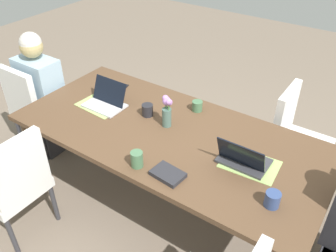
{
  "coord_description": "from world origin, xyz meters",
  "views": [
    {
      "loc": [
        -1.19,
        1.74,
        2.26
      ],
      "look_at": [
        0.0,
        0.0,
        0.78
      ],
      "focal_mm": 37.92,
      "sensor_mm": 36.0,
      "label": 1
    }
  ],
  "objects": [
    {
      "name": "coffee_mug_centre_right",
      "position": [
        -0.05,
        0.42,
        0.79
      ],
      "size": [
        0.08,
        0.08,
        0.11
      ],
      "primitive_type": "cylinder",
      "color": "#47704C",
      "rests_on": "dining_table"
    },
    {
      "name": "book_red_cover",
      "position": [
        -0.27,
        0.39,
        0.75
      ],
      "size": [
        0.21,
        0.16,
        0.03
      ],
      "primitive_type": "cube",
      "rotation": [
        0.0,
        0.0,
        -0.1
      ],
      "color": "#28282D",
      "rests_on": "dining_table"
    },
    {
      "name": "chair_head_right_left_mid",
      "position": [
        1.47,
        0.09,
        0.5
      ],
      "size": [
        0.44,
        0.44,
        0.9
      ],
      "color": "silver",
      "rests_on": "ground_plane"
    },
    {
      "name": "laptop_head_left_left_near",
      "position": [
        -0.6,
        0.02,
        0.77
      ],
      "size": [
        0.32,
        0.22,
        0.2
      ],
      "color": "#38383D",
      "rests_on": "dining_table"
    },
    {
      "name": "chair_near_right_near",
      "position": [
        -0.72,
        -0.82,
        0.5
      ],
      "size": [
        0.44,
        0.44,
        0.9
      ],
      "color": "silver",
      "rests_on": "ground_plane"
    },
    {
      "name": "coffee_mug_near_left",
      "position": [
        0.26,
        -0.09,
        0.78
      ],
      "size": [
        0.09,
        0.09,
        0.09
      ],
      "primitive_type": "cylinder",
      "color": "#232328",
      "rests_on": "dining_table"
    },
    {
      "name": "person_head_right_left_mid",
      "position": [
        1.41,
        0.02,
        0.53
      ],
      "size": [
        0.4,
        0.36,
        1.19
      ],
      "color": "#2D2D33",
      "rests_on": "ground_plane"
    },
    {
      "name": "coffee_mug_centre_left",
      "position": [
        -0.89,
        0.26,
        0.78
      ],
      "size": [
        0.09,
        0.09,
        0.1
      ],
      "primitive_type": "cylinder",
      "color": "#33477A",
      "rests_on": "dining_table"
    },
    {
      "name": "dining_table",
      "position": [
        0.0,
        0.0,
        0.67
      ],
      "size": [
        2.32,
        1.07,
        0.73
      ],
      "color": "brown",
      "rests_on": "ground_plane"
    },
    {
      "name": "placemat_head_left_left_near",
      "position": [
        -0.65,
        0.0,
        0.73
      ],
      "size": [
        0.38,
        0.29,
        0.0
      ],
      "primitive_type": "cube",
      "rotation": [
        0.0,
        0.0,
        0.07
      ],
      "color": "#9EBC66",
      "rests_on": "dining_table"
    },
    {
      "name": "flower_vase",
      "position": [
        0.05,
        -0.06,
        0.88
      ],
      "size": [
        0.09,
        0.08,
        0.26
      ],
      "color": "#4C6B60",
      "rests_on": "dining_table"
    },
    {
      "name": "ground_plane",
      "position": [
        0.0,
        0.0,
        0.0
      ],
      "size": [
        10.0,
        10.0,
        0.0
      ],
      "primitive_type": "plane",
      "color": "#756656"
    },
    {
      "name": "coffee_mug_near_right",
      "position": [
        -0.03,
        -0.37,
        0.77
      ],
      "size": [
        0.08,
        0.08,
        0.08
      ],
      "primitive_type": "cylinder",
      "color": "#47704C",
      "rests_on": "dining_table"
    },
    {
      "name": "chair_far_right_mid",
      "position": [
        0.74,
        0.85,
        0.5
      ],
      "size": [
        0.44,
        0.44,
        0.9
      ],
      "color": "silver",
      "rests_on": "ground_plane"
    },
    {
      "name": "phone_black",
      "position": [
        0.75,
        -0.33,
        0.74
      ],
      "size": [
        0.16,
        0.11,
        0.01
      ],
      "primitive_type": "cube",
      "rotation": [
        0.0,
        0.0,
        0.25
      ],
      "color": "black",
      "rests_on": "dining_table"
    },
    {
      "name": "placemat_head_right_left_mid",
      "position": [
        0.66,
        0.01,
        0.73
      ],
      "size": [
        0.38,
        0.28,
        0.0
      ],
      "primitive_type": "cube",
      "rotation": [
        0.0,
        0.0,
        3.08
      ],
      "color": "#9EBC66",
      "rests_on": "dining_table"
    },
    {
      "name": "laptop_head_right_left_mid",
      "position": [
        0.62,
        -0.01,
        0.77
      ],
      "size": [
        0.32,
        0.22,
        0.2
      ],
      "color": "silver",
      "rests_on": "dining_table"
    }
  ]
}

